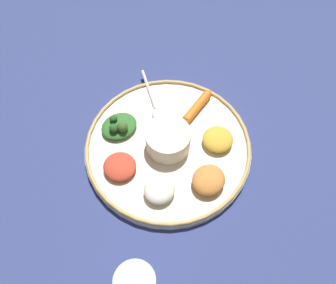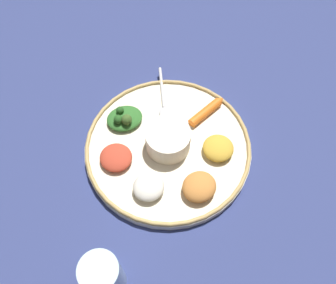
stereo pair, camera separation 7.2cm
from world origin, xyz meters
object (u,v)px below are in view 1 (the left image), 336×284
object	(u,v)px
center_bowl	(168,139)
spoon	(154,103)
carrot_near_spoon	(199,105)
greens_pile	(119,126)

from	to	relation	value
center_bowl	spoon	bearing A→B (deg)	-131.32
center_bowl	spoon	world-z (taller)	center_bowl
carrot_near_spoon	center_bowl	bearing A→B (deg)	-2.79
center_bowl	carrot_near_spoon	size ratio (longest dim) A/B	0.90
greens_pile	spoon	bearing A→B (deg)	164.17
spoon	carrot_near_spoon	size ratio (longest dim) A/B	1.20
center_bowl	spoon	size ratio (longest dim) A/B	0.76
greens_pile	carrot_near_spoon	world-z (taller)	greens_pile
center_bowl	spoon	distance (m)	0.11
spoon	greens_pile	distance (m)	0.10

